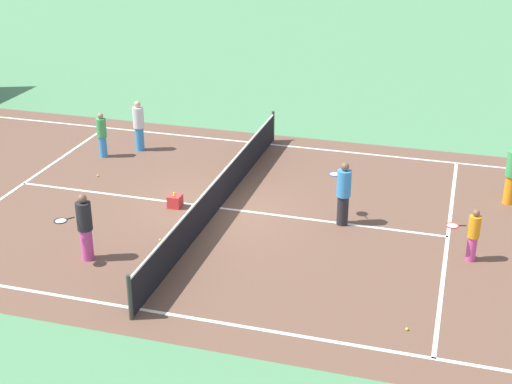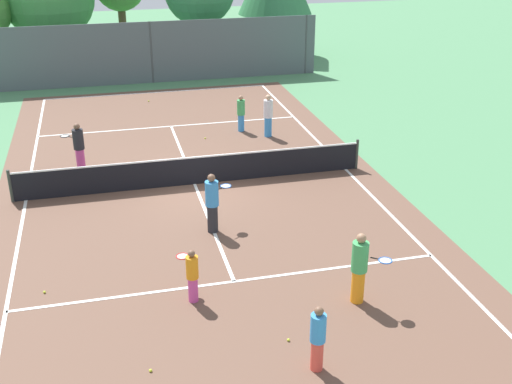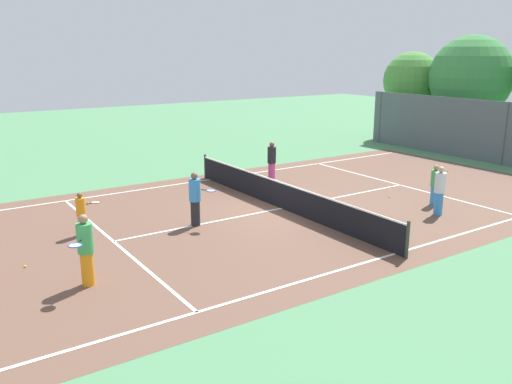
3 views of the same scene
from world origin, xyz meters
TOP-DOWN VIEW (x-y plane):
  - ground_plane at (0.00, 0.00)m, footprint 80.00×80.00m
  - court_surface at (0.00, 0.00)m, footprint 13.00×25.00m
  - tennis_net at (0.00, 0.00)m, footprint 11.90×0.10m
  - perimeter_fence at (0.00, 14.00)m, footprint 18.00×0.12m
  - player_0 at (2.79, 5.09)m, footprint 0.33×0.33m
  - player_1 at (-0.01, -3.56)m, footprint 0.90×0.78m
  - player_2 at (3.71, 4.16)m, footprint 0.38×0.38m
  - player_3 at (2.70, -7.97)m, footprint 0.90×0.79m
  - player_4 at (-1.14, -6.97)m, footprint 0.50×0.88m
  - player_5 at (-3.75, 2.20)m, footprint 0.88×0.79m
  - player_6 at (0.94, -10.08)m, footprint 0.32×0.32m
  - ball_crate at (-0.27, 1.25)m, footprint 0.37×0.37m
  - tennis_ball_0 at (1.15, 4.46)m, footprint 0.07×0.07m
  - tennis_ball_1 at (-4.65, -5.79)m, footprint 0.07×0.07m
  - tennis_ball_2 at (-2.35, 0.83)m, footprint 0.07×0.07m
  - tennis_ball_3 at (-2.39, -9.35)m, footprint 0.07×0.07m
  - tennis_ball_4 at (-0.59, 10.43)m, footprint 0.07×0.07m
  - tennis_ball_5 at (0.65, -9.06)m, footprint 0.07×0.07m

SIDE VIEW (x-z plane):
  - ground_plane at x=0.00m, z-range 0.00..0.00m
  - court_surface at x=0.00m, z-range 0.00..0.01m
  - tennis_ball_0 at x=1.15m, z-range 0.00..0.07m
  - tennis_ball_1 at x=-4.65m, z-range 0.00..0.07m
  - tennis_ball_2 at x=-2.35m, z-range 0.00..0.07m
  - tennis_ball_3 at x=-2.39m, z-range 0.00..0.07m
  - tennis_ball_4 at x=-0.59m, z-range 0.00..0.07m
  - tennis_ball_5 at x=0.65m, z-range 0.00..0.07m
  - ball_crate at x=-0.27m, z-range -0.03..0.40m
  - tennis_net at x=0.00m, z-range -0.04..1.06m
  - player_4 at x=-1.14m, z-range 0.03..1.42m
  - player_6 at x=0.94m, z-range 0.02..1.54m
  - player_0 at x=2.79m, z-range 0.02..1.55m
  - player_2 at x=3.71m, z-range 0.02..1.78m
  - player_5 at x=-3.75m, z-range 0.03..1.80m
  - player_1 at x=-0.01m, z-range 0.03..1.84m
  - player_3 at x=2.70m, z-range 0.03..1.86m
  - perimeter_fence at x=0.00m, z-range 0.00..3.20m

